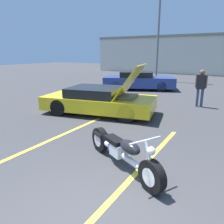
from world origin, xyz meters
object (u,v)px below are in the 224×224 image
Objects in this scene: spectator_by_show_car at (201,85)px; show_car_hood_open at (99,100)px; motorcycle at (122,152)px; light_pole at (160,26)px; parked_car_left_row at (139,81)px.

show_car_hood_open is at bearing -134.98° from spectator_by_show_car.
show_car_hood_open reaches higher than motorcycle.
motorcycle is (4.68, -15.06, -4.22)m from light_pole.
spectator_by_show_car is at bearing 114.75° from motorcycle.
motorcycle is 4.53m from show_car_hood_open.
light_pole is 3.55× the size of motorcycle.
light_pole reaches higher than show_car_hood_open.
parked_car_left_row reaches higher than motorcycle.
motorcycle is 6.83m from spectator_by_show_car.
light_pole is 12.42m from show_car_hood_open.
light_pole is 4.94× the size of spectator_by_show_car.
light_pole is at bearing 72.39° from parked_car_left_row.
motorcycle is at bearing -93.35° from spectator_by_show_car.
parked_car_left_row is at bearing 145.12° from spectator_by_show_car.
light_pole reaches higher than motorcycle.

